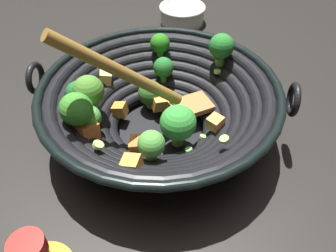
{
  "coord_description": "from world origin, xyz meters",
  "views": [
    {
      "loc": [
        0.39,
        0.15,
        0.42
      ],
      "look_at": [
        0.01,
        0.02,
        0.03
      ],
      "focal_mm": 35.19,
      "sensor_mm": 36.0,
      "label": 1
    }
  ],
  "objects": [
    {
      "name": "ground_plane",
      "position": [
        0.0,
        0.0,
        0.0
      ],
      "size": [
        4.0,
        4.0,
        0.0
      ],
      "primitive_type": "plane",
      "color": "black"
    },
    {
      "name": "wok",
      "position": [
        0.0,
        -0.0,
        0.07
      ],
      "size": [
        0.39,
        0.43,
        0.23
      ],
      "color": "black",
      "rests_on": "ground"
    },
    {
      "name": "prep_bowl",
      "position": [
        -0.41,
        -0.1,
        0.02
      ],
      "size": [
        0.12,
        0.12,
        0.05
      ],
      "color": "silver",
      "rests_on": "ground"
    }
  ]
}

